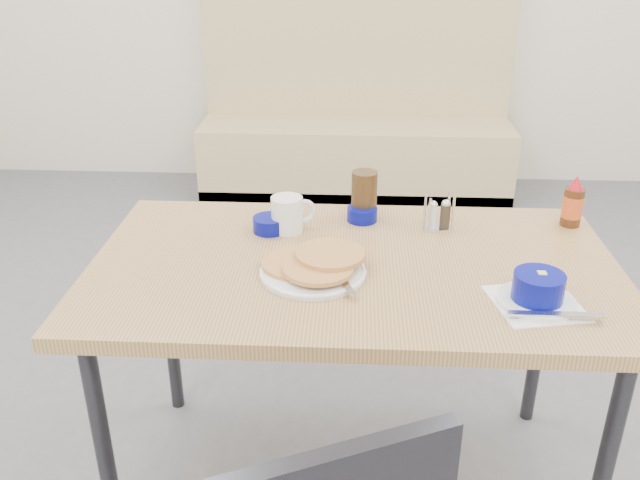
{
  "coord_description": "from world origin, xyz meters",
  "views": [
    {
      "loc": [
        -0.01,
        -1.35,
        1.59
      ],
      "look_at": [
        -0.09,
        0.26,
        0.82
      ],
      "focal_mm": 38.0,
      "sensor_mm": 36.0,
      "label": 1
    }
  ],
  "objects_px": {
    "coffee_mug": "(289,214)",
    "butter_bowl": "(362,214)",
    "booth_bench": "(356,135)",
    "condiment_caddy": "(439,217)",
    "grits_setting": "(538,292)",
    "creamer_bowl": "(270,224)",
    "pancake_plate": "(314,267)",
    "syrup_bottle": "(573,204)",
    "dining_table": "(353,283)",
    "amber_tumbler": "(364,195)"
  },
  "relations": [
    {
      "from": "creamer_bowl",
      "to": "syrup_bottle",
      "type": "xyz_separation_m",
      "value": [
        0.89,
        0.09,
        0.05
      ]
    },
    {
      "from": "coffee_mug",
      "to": "butter_bowl",
      "type": "relative_size",
      "value": 1.42
    },
    {
      "from": "amber_tumbler",
      "to": "creamer_bowl",
      "type": "bearing_deg",
      "value": -156.93
    },
    {
      "from": "booth_bench",
      "to": "grits_setting",
      "type": "xyz_separation_m",
      "value": [
        0.43,
        -2.73,
        0.45
      ]
    },
    {
      "from": "amber_tumbler",
      "to": "condiment_caddy",
      "type": "relative_size",
      "value": 1.4
    },
    {
      "from": "pancake_plate",
      "to": "dining_table",
      "type": "bearing_deg",
      "value": 33.96
    },
    {
      "from": "pancake_plate",
      "to": "grits_setting",
      "type": "xyz_separation_m",
      "value": [
        0.53,
        -0.13,
        0.02
      ]
    },
    {
      "from": "booth_bench",
      "to": "pancake_plate",
      "type": "bearing_deg",
      "value": -92.25
    },
    {
      "from": "creamer_bowl",
      "to": "butter_bowl",
      "type": "distance_m",
      "value": 0.28
    },
    {
      "from": "pancake_plate",
      "to": "coffee_mug",
      "type": "height_order",
      "value": "coffee_mug"
    },
    {
      "from": "dining_table",
      "to": "creamer_bowl",
      "type": "xyz_separation_m",
      "value": [
        -0.25,
        0.19,
        0.08
      ]
    },
    {
      "from": "pancake_plate",
      "to": "syrup_bottle",
      "type": "xyz_separation_m",
      "value": [
        0.74,
        0.35,
        0.05
      ]
    },
    {
      "from": "butter_bowl",
      "to": "amber_tumbler",
      "type": "height_order",
      "value": "amber_tumbler"
    },
    {
      "from": "coffee_mug",
      "to": "pancake_plate",
      "type": "bearing_deg",
      "value": -71.04
    },
    {
      "from": "grits_setting",
      "to": "creamer_bowl",
      "type": "relative_size",
      "value": 2.61
    },
    {
      "from": "booth_bench",
      "to": "condiment_caddy",
      "type": "xyz_separation_m",
      "value": [
        0.25,
        -2.3,
        0.45
      ]
    },
    {
      "from": "booth_bench",
      "to": "amber_tumbler",
      "type": "xyz_separation_m",
      "value": [
        0.03,
        -2.23,
        0.48
      ]
    },
    {
      "from": "booth_bench",
      "to": "pancake_plate",
      "type": "relative_size",
      "value": 6.99
    },
    {
      "from": "dining_table",
      "to": "pancake_plate",
      "type": "bearing_deg",
      "value": -146.04
    },
    {
      "from": "pancake_plate",
      "to": "butter_bowl",
      "type": "bearing_deg",
      "value": 70.26
    },
    {
      "from": "syrup_bottle",
      "to": "pancake_plate",
      "type": "bearing_deg",
      "value": -155.03
    },
    {
      "from": "dining_table",
      "to": "grits_setting",
      "type": "xyz_separation_m",
      "value": [
        0.43,
        -0.2,
        0.1
      ]
    },
    {
      "from": "creamer_bowl",
      "to": "syrup_bottle",
      "type": "relative_size",
      "value": 0.63
    },
    {
      "from": "amber_tumbler",
      "to": "pancake_plate",
      "type": "bearing_deg",
      "value": -109.16
    },
    {
      "from": "booth_bench",
      "to": "syrup_bottle",
      "type": "distance_m",
      "value": 2.39
    },
    {
      "from": "pancake_plate",
      "to": "syrup_bottle",
      "type": "height_order",
      "value": "syrup_bottle"
    },
    {
      "from": "pancake_plate",
      "to": "creamer_bowl",
      "type": "height_order",
      "value": "pancake_plate"
    },
    {
      "from": "butter_bowl",
      "to": "condiment_caddy",
      "type": "bearing_deg",
      "value": -11.51
    },
    {
      "from": "booth_bench",
      "to": "pancake_plate",
      "type": "distance_m",
      "value": 2.64
    },
    {
      "from": "coffee_mug",
      "to": "creamer_bowl",
      "type": "bearing_deg",
      "value": -171.84
    },
    {
      "from": "butter_bowl",
      "to": "grits_setting",
      "type": "bearing_deg",
      "value": -49.03
    },
    {
      "from": "dining_table",
      "to": "butter_bowl",
      "type": "height_order",
      "value": "butter_bowl"
    },
    {
      "from": "coffee_mug",
      "to": "amber_tumbler",
      "type": "xyz_separation_m",
      "value": [
        0.22,
        0.11,
        0.02
      ]
    },
    {
      "from": "grits_setting",
      "to": "butter_bowl",
      "type": "bearing_deg",
      "value": 130.97
    },
    {
      "from": "grits_setting",
      "to": "syrup_bottle",
      "type": "distance_m",
      "value": 0.52
    },
    {
      "from": "dining_table",
      "to": "booth_bench",
      "type": "bearing_deg",
      "value": 90.0
    },
    {
      "from": "pancake_plate",
      "to": "amber_tumbler",
      "type": "relative_size",
      "value": 1.87
    },
    {
      "from": "dining_table",
      "to": "creamer_bowl",
      "type": "relative_size",
      "value": 14.44
    },
    {
      "from": "coffee_mug",
      "to": "amber_tumbler",
      "type": "bearing_deg",
      "value": 26.44
    },
    {
      "from": "amber_tumbler",
      "to": "grits_setting",
      "type": "bearing_deg",
      "value": -50.8
    },
    {
      "from": "dining_table",
      "to": "amber_tumbler",
      "type": "relative_size",
      "value": 9.61
    },
    {
      "from": "booth_bench",
      "to": "amber_tumbler",
      "type": "bearing_deg",
      "value": -89.31
    },
    {
      "from": "creamer_bowl",
      "to": "butter_bowl",
      "type": "xyz_separation_m",
      "value": [
        0.27,
        0.09,
        -0.0
      ]
    },
    {
      "from": "pancake_plate",
      "to": "grits_setting",
      "type": "bearing_deg",
      "value": -13.29
    },
    {
      "from": "condiment_caddy",
      "to": "booth_bench",
      "type": "bearing_deg",
      "value": 80.82
    },
    {
      "from": "booth_bench",
      "to": "butter_bowl",
      "type": "bearing_deg",
      "value": -89.44
    },
    {
      "from": "coffee_mug",
      "to": "creamer_bowl",
      "type": "relative_size",
      "value": 1.34
    },
    {
      "from": "coffee_mug",
      "to": "condiment_caddy",
      "type": "relative_size",
      "value": 1.25
    },
    {
      "from": "booth_bench",
      "to": "condiment_caddy",
      "type": "relative_size",
      "value": 18.2
    },
    {
      "from": "pancake_plate",
      "to": "condiment_caddy",
      "type": "xyz_separation_m",
      "value": [
        0.35,
        0.3,
        0.02
      ]
    }
  ]
}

